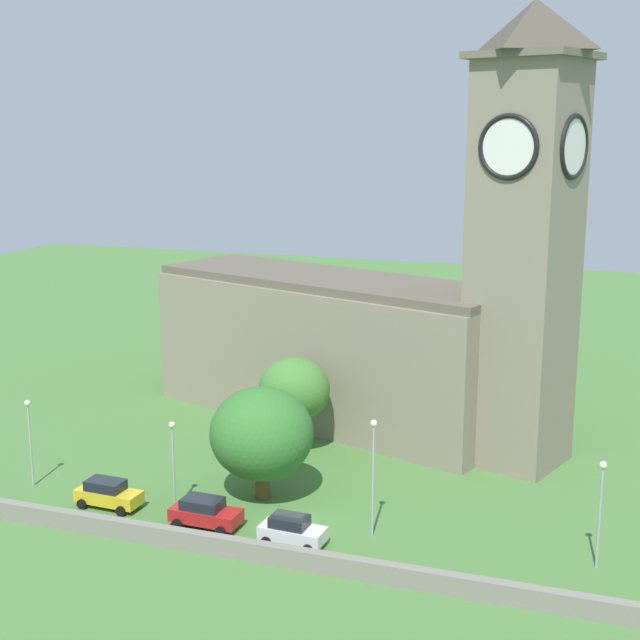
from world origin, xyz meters
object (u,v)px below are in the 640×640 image
Objects in this scene: streetlamp_west_mid at (173,450)px; streetlamp_east_mid at (601,497)px; streetlamp_central at (373,460)px; car_yellow at (108,494)px; tree_by_tower at (294,390)px; church at (375,322)px; car_red at (205,512)px; car_white at (292,530)px; streetlamp_west_end at (29,428)px; tree_churchyard at (262,434)px.

streetlamp_east_mid reaches higher than streetlamp_west_mid.
streetlamp_central is at bearing -178.83° from streetlamp_east_mid.
tree_by_tower reaches higher than car_yellow.
streetlamp_central is (5.68, -20.36, -4.14)m from church.
car_red reaches higher than car_white.
tree_by_tower is (3.68, 13.19, 0.83)m from streetlamp_west_mid.
car_red is 1.12× the size of car_white.
tree_by_tower is at bearing 60.60° from car_yellow.
streetlamp_central is at bearing 0.95° from streetlamp_west_end.
car_white is (6.27, -0.61, -0.01)m from car_red.
tree_churchyard is at bearing 161.07° from streetlamp_central.
streetlamp_west_end is at bearing -168.19° from tree_churchyard.
car_red is 11.63m from streetlamp_central.
tree_by_tower is 9.65m from tree_churchyard.
streetlamp_east_mid reaches higher than car_white.
church is at bearing 46.55° from streetlamp_west_end.
streetlamp_west_end is at bearing 173.22° from car_white.
church reaches higher than streetlamp_east_mid.
car_red is at bearing -167.77° from streetlamp_central.
streetlamp_west_end is at bearing 172.70° from car_red.
church reaches higher than car_white.
church is 5.09× the size of tree_by_tower.
car_red is 6.30m from car_white.
tree_churchyard is at bearing 11.81° from streetlamp_west_end.
tree_by_tower reaches higher than streetlamp_west_end.
streetlamp_east_mid is at bearing 1.02° from streetlamp_west_end.
streetlamp_east_mid is (27.44, 0.87, 0.24)m from streetlamp_west_mid.
streetlamp_central is (10.63, 2.31, 4.12)m from car_red.
streetlamp_west_mid is 13.81m from streetlamp_central.
car_white is at bearing -169.95° from streetlamp_east_mid.
car_red is 0.58× the size of tree_churchyard.
streetlamp_central is (25.36, 0.42, 0.70)m from streetlamp_west_end.
streetlamp_west_mid is (11.59, -0.17, -0.15)m from streetlamp_west_end.
streetlamp_west_end is 0.84× the size of streetlamp_central.
car_white is 0.63× the size of streetlamp_east_mid.
church is at bearing 60.37° from tree_by_tower.
streetlamp_west_end is (-21.00, 2.50, 3.43)m from car_white.
streetlamp_east_mid is at bearing -6.98° from tree_churchyard.
streetlamp_west_mid is at bearing 166.13° from car_white.
car_yellow is at bearing -164.62° from streetlamp_west_mid.
streetlamp_west_end is 16.88m from tree_churchyard.
tree_churchyard is (-8.85, 3.03, -0.33)m from streetlamp_central.
car_yellow is 1.11× the size of car_white.
car_white is 0.55× the size of tree_by_tower.
streetlamp_west_end is at bearing -178.98° from streetlamp_east_mid.
church is at bearing 93.23° from car_white.
car_yellow is at bearing -11.01° from streetlamp_west_end.
car_red is (-4.95, -22.66, -8.26)m from church.
church reaches higher than car_red.
streetlamp_west_end is 1.04× the size of streetlamp_west_mid.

